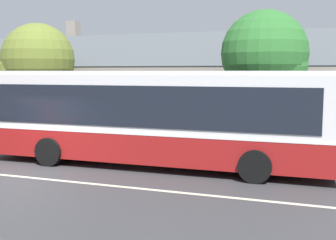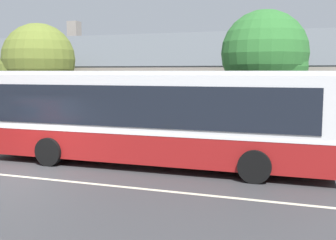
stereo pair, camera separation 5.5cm
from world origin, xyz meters
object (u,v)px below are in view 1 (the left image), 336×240
Objects in this scene: bench_down_street at (80,132)px; street_tree_secondary at (35,62)px; street_tree_primary at (267,57)px; transit_bus at (151,115)px; bench_by_building at (17,128)px.

street_tree_secondary is (-3.38, 1.40, 3.20)m from bench_down_street.
street_tree_primary is (8.14, 1.22, 3.32)m from bench_down_street.
transit_bus is 8.11× the size of bench_down_street.
street_tree_secondary is (-8.05, 4.40, 1.98)m from transit_bus.
street_tree_secondary is (-11.51, 0.18, -0.12)m from street_tree_primary.
bench_by_building is 12.23m from street_tree_primary.
transit_bus is 2.15× the size of street_tree_secondary.
transit_bus is at bearing -28.63° from street_tree_secondary.
bench_by_building is (-8.26, 3.12, -1.21)m from transit_bus.
bench_down_street is 0.27× the size of street_tree_secondary.
street_tree_primary reaches higher than bench_by_building.
street_tree_secondary reaches higher than bench_by_building.
street_tree_secondary is (0.21, 1.28, 3.19)m from bench_by_building.
bench_down_street is 8.87m from street_tree_primary.
street_tree_primary is 11.51m from street_tree_secondary.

